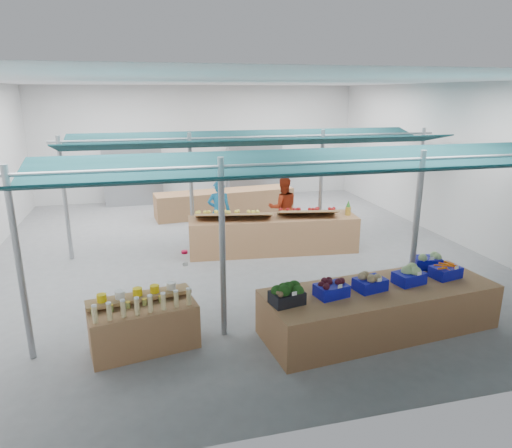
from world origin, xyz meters
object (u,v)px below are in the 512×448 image
object	(u,v)px
veg_counter	(379,309)
vendor_left	(219,212)
bottle_shelf	(143,324)
vendor_right	(283,208)
crate_stack	(414,284)
fruit_counter	(273,234)

from	to	relation	value
veg_counter	vendor_left	distance (m)	5.75
vendor_left	bottle_shelf	bearing A→B (deg)	73.07
veg_counter	vendor_right	world-z (taller)	vendor_right
crate_stack	vendor_left	xyz separation A→B (m)	(-3.18, 4.40, 0.58)
fruit_counter	crate_stack	size ratio (longest dim) A/B	7.84
crate_stack	vendor_left	world-z (taller)	vendor_left
vendor_left	vendor_right	distance (m)	1.80
fruit_counter	vendor_left	bearing A→B (deg)	143.05
bottle_shelf	veg_counter	world-z (taller)	bottle_shelf
bottle_shelf	vendor_right	bearing A→B (deg)	41.73
veg_counter	fruit_counter	size ratio (longest dim) A/B	0.94
fruit_counter	vendor_left	size ratio (longest dim) A/B	2.50
fruit_counter	bottle_shelf	bearing A→B (deg)	-124.31
vendor_right	veg_counter	bearing A→B (deg)	95.89
veg_counter	vendor_right	size ratio (longest dim) A/B	2.36
fruit_counter	vendor_right	world-z (taller)	vendor_right
veg_counter	vendor_right	bearing A→B (deg)	84.36
vendor_right	crate_stack	bearing A→B (deg)	112.94
bottle_shelf	vendor_right	world-z (taller)	vendor_right
bottle_shelf	crate_stack	bearing A→B (deg)	-3.76
veg_counter	crate_stack	world-z (taller)	veg_counter
fruit_counter	vendor_right	size ratio (longest dim) A/B	2.50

